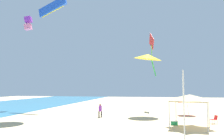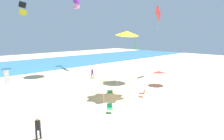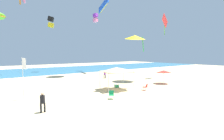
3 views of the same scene
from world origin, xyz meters
name	(u,v)px [view 1 (image 1 of 3)]	position (x,y,z in m)	size (l,w,h in m)	color
ground	(214,129)	(0.00, 0.00, -0.05)	(120.00, 120.00, 0.10)	#D6BC8C
canopy_tent	(190,98)	(0.10, 1.87, 2.57)	(4.11, 3.76, 2.88)	#B7B7BC
beach_umbrella	(186,100)	(8.72, 1.05, 1.87)	(2.30, 2.26, 2.33)	silver
folding_chair_facing_ocean	(214,119)	(2.68, -0.71, 0.47)	(0.69, 0.75, 0.82)	black
cooler_box	(174,123)	(1.15, 3.12, 0.20)	(0.50, 0.67, 0.40)	#1E8C4C
banner_flag	(184,110)	(-10.33, 3.60, 2.55)	(0.36, 0.06, 4.26)	silver
person_kite_handler	(100,109)	(4.82, 11.17, 0.93)	(0.38, 0.39, 1.59)	black
kite_box_purple	(28,23)	(11.80, 25.29, 14.05)	(1.26, 1.38, 2.31)	purple
kite_diamond_red	(152,42)	(14.53, 5.32, 10.62)	(2.76, 0.81, 4.05)	red
kite_delta_yellow	(148,57)	(7.12, 5.68, 7.30)	(4.68, 4.70, 2.95)	yellow
kite_parafoil_blue	(52,7)	(11.32, 20.77, 16.29)	(1.30, 5.26, 3.18)	blue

